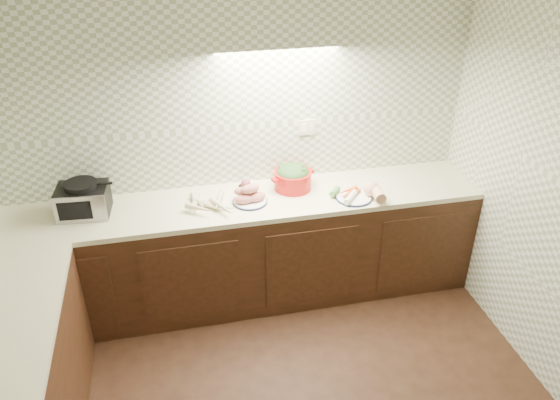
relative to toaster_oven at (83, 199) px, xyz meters
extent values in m
cube|color=white|center=(1.14, -1.56, 1.56)|extent=(3.60, 3.60, 0.05)
cube|color=gray|center=(1.14, 0.21, 0.28)|extent=(3.60, 0.05, 2.60)
cube|color=beige|center=(1.69, 0.22, 0.30)|extent=(0.13, 0.01, 0.12)
cube|color=black|center=(1.14, -0.06, -0.59)|extent=(3.60, 0.60, 0.86)
cube|color=beige|center=(1.14, -0.06, -0.14)|extent=(3.60, 0.60, 0.04)
cube|color=black|center=(0.00, 0.01, -0.01)|extent=(0.37, 0.29, 0.21)
cube|color=#99999E|center=(-0.01, -0.13, -0.01)|extent=(0.35, 0.04, 0.21)
cube|color=black|center=(-0.01, -0.13, -0.01)|extent=(0.23, 0.02, 0.14)
cylinder|color=black|center=(0.00, 0.01, 0.11)|extent=(0.24, 0.24, 0.04)
cone|color=beige|center=(0.95, -0.06, -0.09)|extent=(0.11, 0.22, 0.04)
cone|color=beige|center=(0.90, -0.21, -0.09)|extent=(0.13, 0.21, 0.04)
cone|color=beige|center=(0.74, -0.03, -0.09)|extent=(0.11, 0.21, 0.04)
cone|color=beige|center=(0.79, -0.05, -0.10)|extent=(0.05, 0.19, 0.04)
cone|color=beige|center=(0.75, -0.04, -0.10)|extent=(0.14, 0.24, 0.04)
cone|color=beige|center=(0.85, -0.03, -0.08)|extent=(0.14, 0.17, 0.04)
cone|color=beige|center=(0.86, -0.14, -0.06)|extent=(0.06, 0.24, 0.05)
cone|color=beige|center=(0.87, -0.05, -0.07)|extent=(0.05, 0.23, 0.04)
cylinder|color=#101A3D|center=(1.17, -0.10, -0.11)|extent=(0.26, 0.26, 0.01)
cylinder|color=white|center=(1.17, -0.10, -0.11)|extent=(0.24, 0.24, 0.02)
ellipsoid|color=tan|center=(1.12, -0.13, -0.07)|extent=(0.16, 0.11, 0.07)
ellipsoid|color=tan|center=(1.23, -0.11, -0.07)|extent=(0.16, 0.11, 0.07)
ellipsoid|color=tan|center=(1.16, -0.05, -0.07)|extent=(0.16, 0.11, 0.07)
ellipsoid|color=tan|center=(1.13, -0.08, -0.03)|extent=(0.16, 0.11, 0.07)
ellipsoid|color=tan|center=(1.20, -0.05, -0.03)|extent=(0.16, 0.11, 0.07)
ellipsoid|color=tan|center=(1.18, -0.11, 0.00)|extent=(0.16, 0.11, 0.07)
cylinder|color=black|center=(1.19, 0.06, -0.09)|extent=(0.14, 0.14, 0.05)
sphere|color=maroon|center=(1.17, 0.06, -0.04)|extent=(0.08, 0.08, 0.08)
sphere|color=white|center=(1.21, 0.06, -0.06)|extent=(0.05, 0.05, 0.05)
cylinder|color=red|center=(1.53, 0.04, -0.04)|extent=(0.36, 0.36, 0.14)
cube|color=red|center=(1.38, 0.00, 0.00)|extent=(0.05, 0.07, 0.02)
cube|color=red|center=(1.69, 0.09, 0.00)|extent=(0.05, 0.07, 0.02)
ellipsoid|color=#356026|center=(1.53, 0.04, 0.01)|extent=(0.26, 0.26, 0.14)
cylinder|color=#101A3D|center=(1.94, -0.21, -0.11)|extent=(0.28, 0.28, 0.01)
cylinder|color=white|center=(1.94, -0.21, -0.11)|extent=(0.26, 0.26, 0.02)
cone|color=#D05C18|center=(1.96, -0.18, -0.08)|extent=(0.13, 0.14, 0.03)
cone|color=#D05C18|center=(1.95, -0.17, -0.08)|extent=(0.13, 0.14, 0.03)
cone|color=#D05C18|center=(1.94, -0.19, -0.08)|extent=(0.15, 0.11, 0.03)
cone|color=#D05C18|center=(1.92, -0.18, -0.07)|extent=(0.15, 0.10, 0.03)
cone|color=#D05C18|center=(1.91, -0.18, -0.07)|extent=(0.15, 0.12, 0.03)
cylinder|color=white|center=(1.90, -0.25, -0.08)|extent=(0.15, 0.17, 0.04)
cylinder|color=#438135|center=(1.82, -0.14, -0.08)|extent=(0.11, 0.11, 0.05)
camera|label=1|loc=(0.64, -3.54, 1.93)|focal=35.00mm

